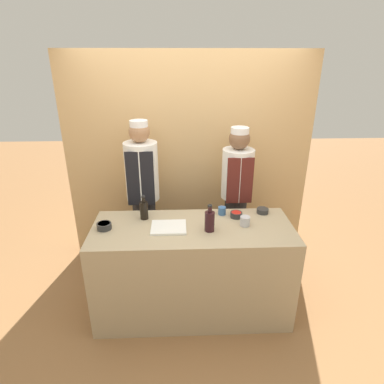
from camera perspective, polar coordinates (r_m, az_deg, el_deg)
name	(u,v)px	position (r m, az deg, el deg)	size (l,w,h in m)	color
ground_plane	(193,307)	(3.42, 0.11, -19.82)	(14.00, 14.00, 0.00)	olive
cabinet_wall	(189,161)	(3.75, -0.59, 5.53)	(2.76, 0.18, 2.40)	tan
counter	(193,270)	(3.13, 0.11, -13.62)	(1.80, 0.71, 0.92)	tan
sauce_bowl_yellow	(104,226)	(2.93, -15.36, -5.84)	(0.13, 0.13, 0.06)	#2D2D2D
sauce_bowl_red	(236,214)	(3.06, 7.86, -3.97)	(0.11, 0.11, 0.05)	#2D2D2D
sauce_bowl_white	(263,211)	(3.19, 12.44, -3.23)	(0.11, 0.11, 0.05)	#2D2D2D
cutting_board	(169,227)	(2.86, -4.17, -6.28)	(0.31, 0.26, 0.02)	white
bottle_wine	(210,221)	(2.78, 3.15, -5.12)	(0.09, 0.09, 0.25)	black
bottle_soy	(144,210)	(3.01, -8.54, -3.14)	(0.08, 0.08, 0.23)	black
cup_steel	(245,221)	(2.92, 9.40, -5.11)	(0.09, 0.09, 0.09)	#B7B7BC
cup_blue	(222,211)	(3.10, 5.35, -3.33)	(0.07, 0.07, 0.08)	#386093
chef_left	(143,195)	(3.46, -8.66, -0.59)	(0.34, 0.34, 1.75)	#28282D
chef_right	(236,197)	(3.50, 7.85, -0.88)	(0.33, 0.33, 1.68)	#28282D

